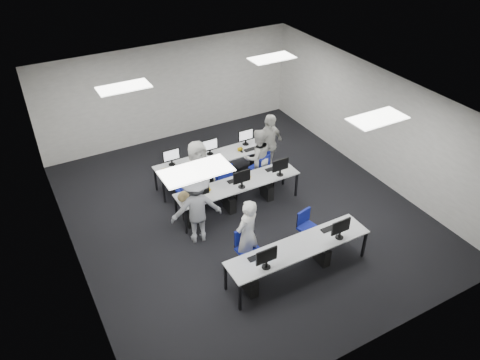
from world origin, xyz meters
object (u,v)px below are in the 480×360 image
student_2 (198,173)px  chair_1 (308,234)px  chair_3 (226,189)px  chair_5 (187,196)px  chair_4 (264,175)px  chair_0 (248,257)px  desk_front (299,248)px  chair_2 (193,196)px  student_3 (269,146)px  student_0 (247,234)px  desk_mid (238,185)px  photographer (196,208)px  student_1 (257,157)px  chair_6 (222,182)px  chair_7 (259,173)px

student_2 → chair_1: bearing=-68.0°
chair_3 → chair_5: chair_3 is taller
chair_4 → chair_0: bearing=-114.7°
desk_front → chair_0: size_ratio=3.39×
chair_5 → desk_front: bearing=-89.9°
chair_0 → chair_2: size_ratio=0.97×
desk_front → student_3: bearing=67.7°
student_3 → student_0: bearing=-148.3°
chair_1 → chair_4: (0.37, 2.51, 0.01)m
desk_front → chair_1: 1.07m
desk_mid → student_3: (1.45, 0.93, 0.24)m
photographer → desk_mid: bearing=-145.9°
student_1 → student_3: 0.51m
desk_mid → photographer: 1.53m
chair_3 → chair_6: size_ratio=0.94×
chair_7 → student_1: student_1 is taller
chair_4 → student_0: bearing=-115.6°
chair_2 → student_1: student_1 is taller
desk_front → chair_3: (-0.08, 3.10, -0.41)m
chair_4 → chair_6: (-1.17, 0.23, 0.01)m
desk_mid → chair_5: (-1.08, 0.73, -0.42)m
student_1 → student_2: (-1.74, -0.06, 0.08)m
chair_6 → chair_0: bearing=-104.6°
student_2 → student_3: size_ratio=0.95×
chair_5 → student_0: bearing=-102.0°
chair_5 → photographer: size_ratio=0.45×
chair_6 → student_3: student_3 is taller
chair_5 → desk_mid: bearing=-51.9°
chair_3 → photographer: 1.82m
student_0 → chair_2: bearing=-108.3°
chair_0 → student_0: 0.56m
chair_2 → student_2: 0.61m
desk_front → chair_2: (-0.98, 3.21, -0.37)m
student_3 → photographer: 3.22m
student_0 → chair_0: bearing=56.9°
chair_0 → chair_2: 2.59m
desk_mid → student_1: size_ratio=2.02×
chair_2 → photographer: size_ratio=0.54×
desk_mid → chair_3: 0.65m
chair_6 → photographer: 2.02m
chair_0 → chair_3: chair_0 is taller
chair_4 → student_0: (-1.92, -2.44, 0.57)m
chair_2 → chair_6: 0.94m
chair_1 → chair_6: chair_6 is taller
chair_6 → student_2: student_2 is taller
desk_mid → photographer: bearing=-156.6°
chair_0 → chair_6: bearing=69.8°
chair_3 → student_3: student_3 is taller
chair_3 → student_2: 0.92m
desk_mid → student_0: bearing=-113.4°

